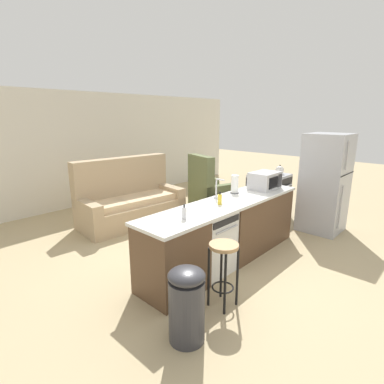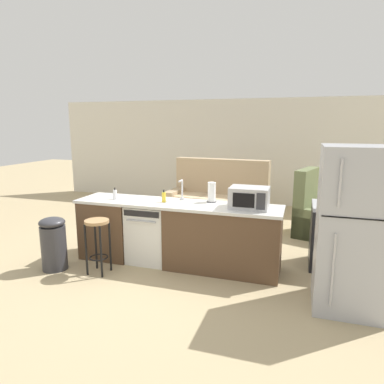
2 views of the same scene
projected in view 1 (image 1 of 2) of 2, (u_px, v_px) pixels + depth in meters
name	position (u px, v px, depth m)	size (l,w,h in m)	color
ground_plane	(219.00, 264.00, 4.31)	(24.00, 24.00, 0.00)	tan
wall_back	(86.00, 149.00, 6.97)	(10.00, 0.06, 2.60)	silver
kitchen_counter	(230.00, 232.00, 4.37)	(2.94, 0.66, 0.90)	brown
dishwasher	(208.00, 242.00, 4.02)	(0.58, 0.61, 0.84)	white
stove_range	(268.00, 196.00, 6.22)	(0.76, 0.68, 0.90)	black
refrigerator	(325.00, 183.00, 5.39)	(0.72, 0.73, 1.77)	#A8AAB2
microwave	(265.00, 181.00, 4.87)	(0.50, 0.37, 0.28)	#B7B7BC
sink_faucet	(217.00, 190.00, 4.30)	(0.07, 0.18, 0.30)	silver
paper_towel_roll	(235.00, 184.00, 4.61)	(0.14, 0.14, 0.28)	#4C4C51
soap_bottle	(220.00, 199.00, 4.03)	(0.06, 0.06, 0.18)	yellow
dish_soap_bottle	(184.00, 213.00, 3.47)	(0.06, 0.06, 0.18)	silver
kettle	(280.00, 170.00, 6.12)	(0.21, 0.17, 0.19)	silver
bar_stool	(223.00, 261.00, 3.24)	(0.32, 0.32, 0.74)	tan
trash_bin	(187.00, 304.00, 2.76)	(0.35, 0.35, 0.74)	#333338
couch	(129.00, 203.00, 5.93)	(2.07, 1.06, 1.27)	tan
armchair	(208.00, 191.00, 7.01)	(1.02, 1.05, 1.20)	#667047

